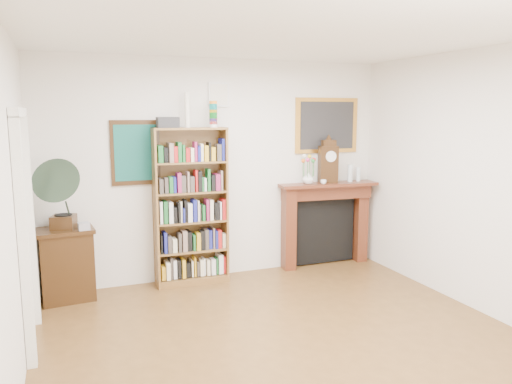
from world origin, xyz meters
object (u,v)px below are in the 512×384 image
(cd_stack, at_px, (84,226))
(flower_vase, at_px, (308,178))
(teacup, at_px, (323,182))
(bookshelf, at_px, (191,198))
(bottle_left, at_px, (350,173))
(fireplace, at_px, (325,216))
(mantel_clock, at_px, (328,162))
(side_cabinet, at_px, (67,264))
(gramophone, at_px, (62,190))
(bottle_right, at_px, (358,174))

(cd_stack, distance_m, flower_vase, 2.94)
(teacup, bearing_deg, cd_stack, -177.81)
(bookshelf, distance_m, flower_vase, 1.64)
(flower_vase, distance_m, bottle_left, 0.65)
(bookshelf, relative_size, cd_stack, 18.70)
(fireplace, bearing_deg, mantel_clock, -53.29)
(bottle_left, bearing_deg, side_cabinet, -178.76)
(teacup, bearing_deg, side_cabinet, 179.83)
(gramophone, bearing_deg, fireplace, 19.43)
(gramophone, height_order, bottle_left, gramophone)
(bottle_left, bearing_deg, mantel_clock, 174.90)
(gramophone, xyz_separation_m, flower_vase, (3.11, 0.21, -0.04))
(cd_stack, distance_m, bottle_left, 3.58)
(side_cabinet, bearing_deg, mantel_clock, -3.10)
(bottle_right, bearing_deg, cd_stack, -176.63)
(mantel_clock, bearing_deg, side_cabinet, -168.35)
(side_cabinet, relative_size, bottle_left, 3.47)
(bookshelf, xyz_separation_m, bottle_left, (2.28, 0.02, 0.20))
(gramophone, relative_size, cd_stack, 6.77)
(fireplace, height_order, cd_stack, fireplace)
(bottle_left, bearing_deg, cd_stack, -176.63)
(side_cabinet, relative_size, teacup, 10.57)
(mantel_clock, bearing_deg, bottle_right, 7.24)
(side_cabinet, xyz_separation_m, bottle_left, (3.75, 0.08, 0.87))
(mantel_clock, bearing_deg, gramophone, -166.33)
(fireplace, height_order, teacup, teacup)
(flower_vase, bearing_deg, bottle_right, -0.10)
(mantel_clock, xyz_separation_m, teacup, (-0.14, -0.12, -0.25))
(fireplace, height_order, gramophone, gramophone)
(fireplace, bearing_deg, flower_vase, -166.03)
(flower_vase, bearing_deg, gramophone, -176.09)
(bottle_left, xyz_separation_m, bottle_right, (0.14, 0.01, -0.02))
(bottle_left, bearing_deg, teacup, -169.02)
(bookshelf, height_order, gramophone, bookshelf)
(gramophone, relative_size, bottle_right, 4.06)
(side_cabinet, height_order, flower_vase, flower_vase)
(cd_stack, xyz_separation_m, flower_vase, (2.90, 0.22, 0.38))
(mantel_clock, distance_m, teacup, 0.31)
(bottle_left, bearing_deg, bottle_right, 3.48)
(bookshelf, bearing_deg, cd_stack, -169.58)
(mantel_clock, bearing_deg, teacup, -128.45)
(bottle_right, bearing_deg, bookshelf, -179.32)
(bookshelf, distance_m, side_cabinet, 1.62)
(fireplace, height_order, bottle_left, bottle_left)
(bottle_right, bearing_deg, side_cabinet, -178.68)
(bookshelf, distance_m, teacup, 1.82)
(bottle_right, bearing_deg, flower_vase, 179.90)
(bookshelf, height_order, fireplace, bookshelf)
(side_cabinet, bearing_deg, fireplace, -2.61)
(bottle_left, bearing_deg, flower_vase, 179.11)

